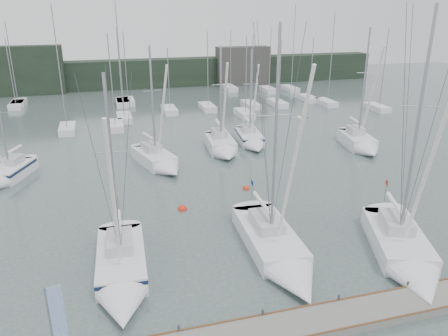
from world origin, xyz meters
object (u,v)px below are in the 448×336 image
at_px(sailboat_near_left, 122,276).
at_px(sailboat_mid_c, 223,148).
at_px(buoy_a, 183,209).
at_px(sailboat_mid_b, 160,162).
at_px(sailboat_mid_a, 5,176).
at_px(dock_banner, 56,322).
at_px(sailboat_mid_d, 252,140).
at_px(sailboat_near_right, 406,257).
at_px(sailboat_near_center, 281,256).
at_px(sailboat_mid_e, 361,144).
at_px(buoy_b, 246,189).

bearing_deg(sailboat_near_left, sailboat_mid_c, 63.35).
bearing_deg(buoy_a, sailboat_mid_b, 91.90).
distance_m(sailboat_near_left, sailboat_mid_a, 19.72).
relative_size(sailboat_near_left, buoy_a, 17.41).
distance_m(sailboat_mid_b, dock_banner, 24.45).
bearing_deg(sailboat_mid_c, sailboat_mid_d, 30.78).
bearing_deg(sailboat_near_right, sailboat_near_center, -176.61).
height_order(sailboat_near_center, dock_banner, sailboat_near_center).
height_order(sailboat_near_left, sailboat_mid_a, sailboat_near_left).
bearing_deg(sailboat_mid_d, dock_banner, -115.34).
xyz_separation_m(sailboat_mid_a, sailboat_mid_b, (13.18, -0.32, 0.02)).
bearing_deg(sailboat_mid_a, sailboat_near_center, -24.99).
xyz_separation_m(sailboat_near_left, sailboat_mid_c, (11.21, 19.97, 0.07)).
distance_m(sailboat_mid_c, sailboat_mid_e, 14.48).
bearing_deg(buoy_b, sailboat_near_right, -68.47).
height_order(sailboat_mid_c, buoy_b, sailboat_mid_c).
bearing_deg(sailboat_mid_c, dock_banner, -113.55).
bearing_deg(sailboat_near_left, sailboat_mid_b, 78.06).
relative_size(sailboat_mid_b, sailboat_mid_d, 1.09).
relative_size(sailboat_near_center, buoy_b, 25.29).
height_order(sailboat_mid_c, sailboat_mid_e, sailboat_mid_e).
bearing_deg(buoy_b, sailboat_mid_e, 23.93).
bearing_deg(sailboat_mid_d, sailboat_near_right, -80.96).
relative_size(sailboat_near_right, buoy_b, 26.87).
xyz_separation_m(sailboat_mid_d, buoy_b, (-4.38, -11.21, -0.54)).
relative_size(sailboat_mid_c, buoy_b, 19.93).
bearing_deg(sailboat_mid_a, buoy_a, -14.25).
bearing_deg(sailboat_near_right, dock_banner, -148.94).
xyz_separation_m(sailboat_near_left, sailboat_mid_d, (14.96, 21.81, 0.00)).
distance_m(sailboat_mid_c, buoy_b, 9.41).
height_order(sailboat_mid_c, dock_banner, sailboat_mid_c).
distance_m(sailboat_mid_e, dock_banner, 36.38).
bearing_deg(buoy_a, buoy_b, 22.51).
bearing_deg(sailboat_near_left, dock_banner, -111.41).
height_order(sailboat_mid_a, buoy_b, sailboat_mid_a).
height_order(sailboat_near_center, sailboat_mid_c, sailboat_near_center).
bearing_deg(sailboat_near_center, sailboat_mid_c, 86.55).
distance_m(sailboat_mid_e, buoy_b, 16.25).
xyz_separation_m(sailboat_mid_a, sailboat_mid_e, (34.07, -0.53, 0.06)).
bearing_deg(dock_banner, buoy_a, 48.37).
distance_m(sailboat_mid_b, sailboat_mid_c, 7.16).
bearing_deg(sailboat_mid_a, sailboat_mid_e, 20.02).
bearing_deg(dock_banner, sailboat_mid_a, 90.58).
distance_m(sailboat_mid_c, dock_banner, 29.39).
xyz_separation_m(sailboat_mid_a, sailboat_mid_d, (23.61, 4.09, -0.01)).
bearing_deg(sailboat_mid_a, sailboat_mid_d, 30.74).
distance_m(sailboat_near_center, sailboat_near_right, 7.17).
distance_m(sailboat_mid_b, sailboat_mid_e, 20.89).
xyz_separation_m(sailboat_mid_d, dock_banner, (-17.58, -27.68, 2.27)).
xyz_separation_m(sailboat_near_right, sailboat_mid_b, (-11.27, 20.03, 0.01)).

